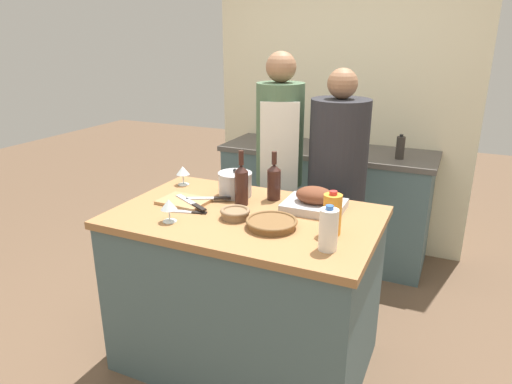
% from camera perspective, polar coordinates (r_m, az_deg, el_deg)
% --- Properties ---
extents(ground_plane, '(12.00, 12.00, 0.00)m').
position_cam_1_polar(ground_plane, '(2.86, -1.17, -19.87)').
color(ground_plane, brown).
extents(kitchen_island, '(1.38, 0.88, 0.91)m').
position_cam_1_polar(kitchen_island, '(2.60, -1.24, -12.04)').
color(kitchen_island, '#4C666B').
rests_on(kitchen_island, ground_plane).
extents(back_counter, '(1.72, 0.60, 0.92)m').
position_cam_1_polar(back_counter, '(3.90, 8.58, -1.22)').
color(back_counter, '#4C666B').
rests_on(back_counter, ground_plane).
extents(back_wall, '(2.22, 0.10, 2.55)m').
position_cam_1_polar(back_wall, '(4.03, 10.60, 11.26)').
color(back_wall, beige).
rests_on(back_wall, ground_plane).
extents(roasting_pan, '(0.32, 0.26, 0.13)m').
position_cam_1_polar(roasting_pan, '(2.45, 7.31, -1.15)').
color(roasting_pan, '#BCBCC1').
rests_on(roasting_pan, kitchen_island).
extents(wicker_basket, '(0.25, 0.25, 0.04)m').
position_cam_1_polar(wicker_basket, '(2.23, 1.96, -3.89)').
color(wicker_basket, brown).
rests_on(wicker_basket, kitchen_island).
extents(cutting_board, '(0.28, 0.21, 0.02)m').
position_cam_1_polar(cutting_board, '(2.58, -9.00, -1.15)').
color(cutting_board, '#AD7F51').
rests_on(cutting_board, kitchen_island).
extents(stock_pot, '(0.20, 0.20, 0.16)m').
position_cam_1_polar(stock_pot, '(2.65, -2.62, 0.99)').
color(stock_pot, '#B7B7BC').
rests_on(stock_pot, kitchen_island).
extents(mixing_bowl, '(0.15, 0.15, 0.05)m').
position_cam_1_polar(mixing_bowl, '(2.33, -2.62, -2.67)').
color(mixing_bowl, '#846647').
rests_on(mixing_bowl, kitchen_island).
extents(juice_jug, '(0.09, 0.09, 0.21)m').
position_cam_1_polar(juice_jug, '(2.16, 9.50, -2.75)').
color(juice_jug, orange).
rests_on(juice_jug, kitchen_island).
extents(milk_jug, '(0.08, 0.08, 0.21)m').
position_cam_1_polar(milk_jug, '(2.00, 9.04, -4.64)').
color(milk_jug, white).
rests_on(milk_jug, kitchen_island).
extents(wine_bottle_green, '(0.08, 0.08, 0.28)m').
position_cam_1_polar(wine_bottle_green, '(2.58, 2.26, 1.41)').
color(wine_bottle_green, '#381E19').
rests_on(wine_bottle_green, kitchen_island).
extents(wine_bottle_dark, '(0.07, 0.07, 0.31)m').
position_cam_1_polar(wine_bottle_dark, '(2.49, -1.83, 1.05)').
color(wine_bottle_dark, '#381E19').
rests_on(wine_bottle_dark, kitchen_island).
extents(wine_glass_left, '(0.08, 0.08, 0.12)m').
position_cam_1_polar(wine_glass_left, '(2.87, -9.13, 2.59)').
color(wine_glass_left, silver).
rests_on(wine_glass_left, kitchen_island).
extents(wine_glass_right, '(0.08, 0.08, 0.12)m').
position_cam_1_polar(wine_glass_right, '(2.31, -10.85, -1.66)').
color(wine_glass_right, silver).
rests_on(wine_glass_right, kitchen_island).
extents(knife_chef, '(0.27, 0.17, 0.01)m').
position_cam_1_polar(knife_chef, '(2.52, -8.03, -1.36)').
color(knife_chef, '#B7B7BC').
rests_on(knife_chef, cutting_board).
extents(knife_paring, '(0.24, 0.14, 0.01)m').
position_cam_1_polar(knife_paring, '(2.58, -5.74, -0.77)').
color(knife_paring, '#B7B7BC').
rests_on(knife_paring, cutting_board).
extents(knife_bread, '(0.21, 0.08, 0.01)m').
position_cam_1_polar(knife_bread, '(2.44, -8.37, -2.48)').
color(knife_bread, '#B7B7BC').
rests_on(knife_bread, kitchen_island).
extents(condiment_bottle_tall, '(0.06, 0.06, 0.21)m').
position_cam_1_polar(condiment_bottle_tall, '(3.65, 11.68, 6.37)').
color(condiment_bottle_tall, '#B28E2D').
rests_on(condiment_bottle_tall, back_counter).
extents(condiment_bottle_short, '(0.06, 0.06, 0.19)m').
position_cam_1_polar(condiment_bottle_short, '(3.55, 17.59, 5.31)').
color(condiment_bottle_short, '#332D28').
rests_on(condiment_bottle_short, back_counter).
extents(condiment_bottle_extra, '(0.05, 0.05, 0.20)m').
position_cam_1_polar(condiment_bottle_extra, '(3.94, 2.60, 7.60)').
color(condiment_bottle_extra, maroon).
rests_on(condiment_bottle_extra, back_counter).
extents(person_cook_aproned, '(0.33, 0.35, 1.70)m').
position_cam_1_polar(person_cook_aproned, '(3.15, 2.94, 3.40)').
color(person_cook_aproned, beige).
rests_on(person_cook_aproned, ground_plane).
extents(person_cook_guest, '(0.38, 0.38, 1.61)m').
position_cam_1_polar(person_cook_guest, '(3.05, 10.04, 1.25)').
color(person_cook_guest, beige).
rests_on(person_cook_guest, ground_plane).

